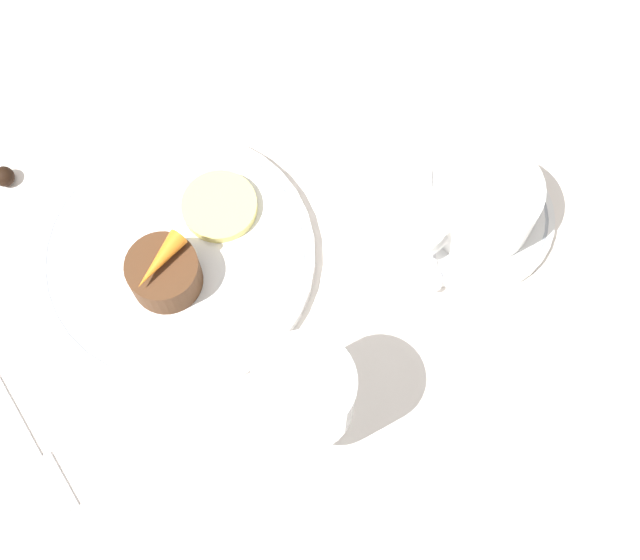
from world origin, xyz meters
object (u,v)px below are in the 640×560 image
Objects in this scene: coffee_cup at (484,202)px; dessert_cake at (165,267)px; dinner_plate at (176,257)px; fork at (25,435)px; wine_glass at (304,395)px.

dessert_cake is (0.24, -0.14, -0.01)m from coffee_cup.
dinner_plate is 1.27× the size of fork.
dessert_cake is at bearing -29.73° from coffee_cup.
coffee_cup is at bearing 165.27° from fork.
coffee_cup is 0.43m from fork.
dinner_plate is 1.99× the size of wine_glass.
wine_glass reaches higher than fork.
coffee_cup reaches higher than dinner_plate.
wine_glass is at bearing 87.75° from dinner_plate.
wine_glass reaches higher than dinner_plate.
dinner_plate is 2.06× the size of coffee_cup.
dinner_plate is at bearing -143.43° from dessert_cake.
dinner_plate is 0.19m from fork.
fork is at bearing -37.79° from wine_glass.
dinner_plate is at bearing -92.25° from wine_glass.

